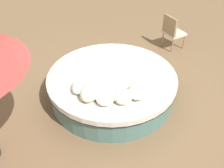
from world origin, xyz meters
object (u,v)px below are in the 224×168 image
Objects in this scene: round_bed at (112,86)px; throw_pillow_1 at (90,92)px; throw_pillow_0 at (80,85)px; throw_pillow_3 at (123,97)px; patio_chair at (172,30)px; throw_pillow_2 at (106,96)px; throw_pillow_4 at (138,91)px.

throw_pillow_1 reaches higher than round_bed.
round_bed is 0.90m from throw_pillow_1.
throw_pillow_3 reaches higher than throw_pillow_0.
round_bed is 5.15× the size of throw_pillow_0.
throw_pillow_3 is (0.75, 0.36, 0.38)m from round_bed.
throw_pillow_2 is at bearing -60.12° from patio_chair.
throw_pillow_2 is (0.22, 0.56, -0.01)m from throw_pillow_0.
throw_pillow_0 is at bearing -111.50° from throw_pillow_2.
throw_pillow_3 is (0.19, 0.88, 0.00)m from throw_pillow_0.
patio_chair reaches higher than throw_pillow_2.
throw_pillow_0 is 0.98× the size of throw_pillow_1.
round_bed is 0.86m from throw_pillow_2.
throw_pillow_1 is 0.31m from throw_pillow_2.
patio_chair is at bearing 164.66° from throw_pillow_3.
throw_pillow_4 reaches higher than round_bed.
patio_chair is at bearing 159.72° from throw_pillow_2.
round_bed is 0.85m from throw_pillow_0.
patio_chair is (-2.49, 1.24, 0.26)m from round_bed.
throw_pillow_1 is (0.19, 0.24, 0.02)m from throw_pillow_0.
round_bed is 2.79m from patio_chair.
throw_pillow_3 is (-0.03, 0.32, 0.01)m from throw_pillow_2.
throw_pillow_0 is 1.10× the size of throw_pillow_4.
round_bed is at bearing -131.83° from throw_pillow_4.
throw_pillow_1 is 0.90m from throw_pillow_4.
throw_pillow_4 is at bearing 91.08° from throw_pillow_0.
throw_pillow_0 is 1.01× the size of throw_pillow_2.
throw_pillow_0 is 1.32× the size of throw_pillow_3.
throw_pillow_1 reaches higher than throw_pillow_4.
throw_pillow_2 is at bearing 68.50° from throw_pillow_0.
patio_chair is at bearing 168.05° from throw_pillow_4.
patio_chair is (-3.27, 1.21, -0.11)m from throw_pillow_2.
throw_pillow_3 is at bearing -55.18° from patio_chair.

